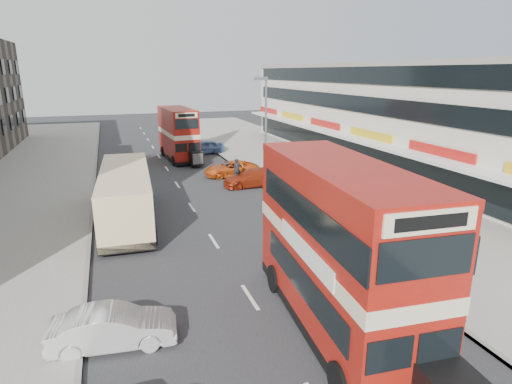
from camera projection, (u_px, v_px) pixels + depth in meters
name	position (u px, v px, depth m)	size (l,w,h in m)	color
ground	(268.00, 325.00, 14.68)	(160.00, 160.00, 0.00)	#28282B
road_surface	(177.00, 185.00, 32.83)	(12.00, 90.00, 0.01)	#28282B
pavement_right	(316.00, 172.00, 36.60)	(12.00, 90.00, 0.15)	gray
pavement_left	(3.00, 199.00, 29.02)	(12.00, 90.00, 0.15)	gray
kerb_left	(94.00, 191.00, 30.89)	(0.20, 90.00, 0.16)	gray
kerb_right	(251.00, 178.00, 34.74)	(0.20, 90.00, 0.16)	gray
commercial_row	(384.00, 113.00, 39.65)	(9.90, 46.20, 9.30)	beige
street_lamp	(265.00, 123.00, 31.76)	(1.00, 0.20, 8.12)	slate
bus_main	(339.00, 248.00, 13.87)	(3.48, 10.27, 5.55)	black
bus_second	(178.00, 134.00, 41.66)	(2.95, 8.94, 4.89)	black
coach	(126.00, 193.00, 24.51)	(3.28, 10.84, 2.84)	black
car_left_front	(113.00, 328.00, 13.43)	(1.37, 3.94, 1.30)	beige
car_right_a	(254.00, 178.00, 32.24)	(1.91, 4.69, 1.36)	maroon
car_right_b	(231.00, 169.00, 35.38)	(2.10, 4.55, 1.26)	#D95515
car_right_c	(204.00, 147.00, 44.87)	(1.70, 4.24, 1.44)	#5372A6
pedestrian_near	(288.00, 178.00, 30.47)	(0.71, 0.48, 1.93)	gray
cyclist	(237.00, 176.00, 32.94)	(0.60, 1.66, 1.99)	gray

